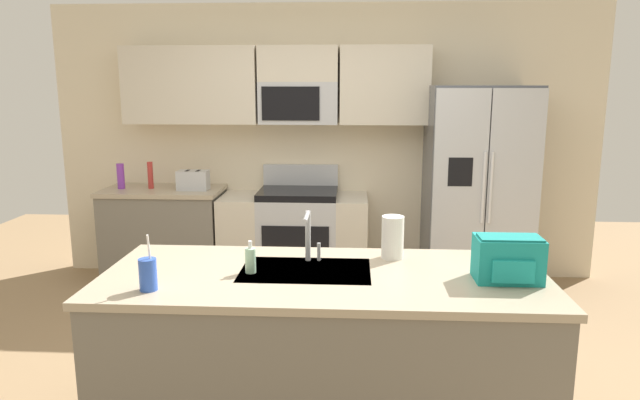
{
  "coord_description": "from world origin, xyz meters",
  "views": [
    {
      "loc": [
        0.27,
        -3.39,
        1.86
      ],
      "look_at": [
        0.04,
        0.6,
        1.05
      ],
      "focal_mm": 32.14,
      "sensor_mm": 36.0,
      "label": 1
    }
  ],
  "objects_px": {
    "pepper_mill": "(150,175)",
    "drink_cup_blue": "(148,274)",
    "refrigerator": "(477,190)",
    "toaster": "(193,180)",
    "backpack": "(508,258)",
    "soap_dispenser": "(250,260)",
    "range_oven": "(295,238)",
    "sink_faucet": "(309,232)",
    "paper_towel_roll": "(393,237)",
    "bottle_purple": "(121,176)"
  },
  "relations": [
    {
      "from": "soap_dispenser",
      "to": "drink_cup_blue",
      "type": "bearing_deg",
      "value": -147.12
    },
    {
      "from": "refrigerator",
      "to": "paper_towel_roll",
      "type": "height_order",
      "value": "refrigerator"
    },
    {
      "from": "refrigerator",
      "to": "toaster",
      "type": "bearing_deg",
      "value": 179.57
    },
    {
      "from": "pepper_mill",
      "to": "bottle_purple",
      "type": "xyz_separation_m",
      "value": [
        -0.27,
        -0.03,
        -0.01
      ]
    },
    {
      "from": "range_oven",
      "to": "refrigerator",
      "type": "bearing_deg",
      "value": -2.49
    },
    {
      "from": "range_oven",
      "to": "pepper_mill",
      "type": "height_order",
      "value": "pepper_mill"
    },
    {
      "from": "backpack",
      "to": "soap_dispenser",
      "type": "bearing_deg",
      "value": 177.84
    },
    {
      "from": "refrigerator",
      "to": "pepper_mill",
      "type": "bearing_deg",
      "value": 178.68
    },
    {
      "from": "range_oven",
      "to": "soap_dispenser",
      "type": "relative_size",
      "value": 8.0
    },
    {
      "from": "toaster",
      "to": "paper_towel_roll",
      "type": "height_order",
      "value": "paper_towel_roll"
    },
    {
      "from": "sink_faucet",
      "to": "paper_towel_roll",
      "type": "bearing_deg",
      "value": 12.18
    },
    {
      "from": "toaster",
      "to": "sink_faucet",
      "type": "height_order",
      "value": "sink_faucet"
    },
    {
      "from": "range_oven",
      "to": "soap_dispenser",
      "type": "xyz_separation_m",
      "value": [
        0.02,
        -2.38,
        0.53
      ]
    },
    {
      "from": "pepper_mill",
      "to": "paper_towel_roll",
      "type": "bearing_deg",
      "value": -44.47
    },
    {
      "from": "bottle_purple",
      "to": "drink_cup_blue",
      "type": "bearing_deg",
      "value": -65.43
    },
    {
      "from": "toaster",
      "to": "soap_dispenser",
      "type": "height_order",
      "value": "toaster"
    },
    {
      "from": "drink_cup_blue",
      "to": "toaster",
      "type": "bearing_deg",
      "value": 101.11
    },
    {
      "from": "drink_cup_blue",
      "to": "backpack",
      "type": "height_order",
      "value": "drink_cup_blue"
    },
    {
      "from": "toaster",
      "to": "bottle_purple",
      "type": "relative_size",
      "value": 1.19
    },
    {
      "from": "toaster",
      "to": "bottle_purple",
      "type": "height_order",
      "value": "bottle_purple"
    },
    {
      "from": "pepper_mill",
      "to": "toaster",
      "type": "bearing_deg",
      "value": -6.81
    },
    {
      "from": "soap_dispenser",
      "to": "toaster",
      "type": "bearing_deg",
      "value": 112.19
    },
    {
      "from": "toaster",
      "to": "sink_faucet",
      "type": "bearing_deg",
      "value": -59.85
    },
    {
      "from": "range_oven",
      "to": "bottle_purple",
      "type": "bearing_deg",
      "value": -178.99
    },
    {
      "from": "drink_cup_blue",
      "to": "paper_towel_roll",
      "type": "distance_m",
      "value": 1.32
    },
    {
      "from": "toaster",
      "to": "sink_faucet",
      "type": "distance_m",
      "value": 2.46
    },
    {
      "from": "refrigerator",
      "to": "soap_dispenser",
      "type": "height_order",
      "value": "refrigerator"
    },
    {
      "from": "pepper_mill",
      "to": "backpack",
      "type": "bearing_deg",
      "value": -42.37
    },
    {
      "from": "refrigerator",
      "to": "drink_cup_blue",
      "type": "height_order",
      "value": "refrigerator"
    },
    {
      "from": "refrigerator",
      "to": "sink_faucet",
      "type": "distance_m",
      "value": 2.51
    },
    {
      "from": "bottle_purple",
      "to": "range_oven",
      "type": "bearing_deg",
      "value": 1.01
    },
    {
      "from": "bottle_purple",
      "to": "drink_cup_blue",
      "type": "xyz_separation_m",
      "value": [
        1.21,
        -2.64,
        -0.04
      ]
    },
    {
      "from": "refrigerator",
      "to": "drink_cup_blue",
      "type": "xyz_separation_m",
      "value": [
        -2.07,
        -2.59,
        0.05
      ]
    },
    {
      "from": "pepper_mill",
      "to": "soap_dispenser",
      "type": "bearing_deg",
      "value": -60.09
    },
    {
      "from": "toaster",
      "to": "soap_dispenser",
      "type": "distance_m",
      "value": 2.52
    },
    {
      "from": "soap_dispenser",
      "to": "backpack",
      "type": "distance_m",
      "value": 1.3
    },
    {
      "from": "refrigerator",
      "to": "bottle_purple",
      "type": "bearing_deg",
      "value": 179.24
    },
    {
      "from": "bottle_purple",
      "to": "backpack",
      "type": "height_order",
      "value": "bottle_purple"
    },
    {
      "from": "refrigerator",
      "to": "sink_faucet",
      "type": "bearing_deg",
      "value": -122.63
    },
    {
      "from": "pepper_mill",
      "to": "soap_dispenser",
      "type": "relative_size",
      "value": 1.47
    },
    {
      "from": "bottle_purple",
      "to": "drink_cup_blue",
      "type": "height_order",
      "value": "drink_cup_blue"
    },
    {
      "from": "pepper_mill",
      "to": "drink_cup_blue",
      "type": "xyz_separation_m",
      "value": [
        0.93,
        -2.66,
        -0.05
      ]
    },
    {
      "from": "refrigerator",
      "to": "backpack",
      "type": "height_order",
      "value": "refrigerator"
    },
    {
      "from": "toaster",
      "to": "backpack",
      "type": "bearing_deg",
      "value": -46.67
    },
    {
      "from": "refrigerator",
      "to": "soap_dispenser",
      "type": "relative_size",
      "value": 10.88
    },
    {
      "from": "pepper_mill",
      "to": "backpack",
      "type": "distance_m",
      "value": 3.6
    },
    {
      "from": "bottle_purple",
      "to": "refrigerator",
      "type": "bearing_deg",
      "value": -0.76
    },
    {
      "from": "drink_cup_blue",
      "to": "backpack",
      "type": "xyz_separation_m",
      "value": [
        1.73,
        0.23,
        0.04
      ]
    },
    {
      "from": "pepper_mill",
      "to": "paper_towel_roll",
      "type": "relative_size",
      "value": 1.04
    },
    {
      "from": "soap_dispenser",
      "to": "paper_towel_roll",
      "type": "height_order",
      "value": "paper_towel_roll"
    }
  ]
}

